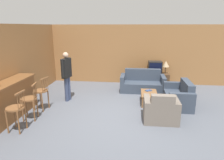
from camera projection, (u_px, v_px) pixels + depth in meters
The scene contains 16 objects.
ground_plane at pixel (113, 116), 5.79m from camera, with size 24.00×24.00×0.00m, color #565B66.
wall_back at pixel (122, 54), 8.94m from camera, with size 9.40×0.08×2.60m.
wall_left at pixel (28, 62), 7.07m from camera, with size 0.08×8.64×2.60m.
bar_counter at pixel (10, 100), 5.56m from camera, with size 0.55×2.09×1.06m.
bar_chair_near at pixel (16, 110), 4.86m from camera, with size 0.46×0.46×1.03m.
bar_chair_mid at pixel (30, 101), 5.48m from camera, with size 0.50×0.50×1.03m.
bar_chair_far at pixel (41, 93), 6.14m from camera, with size 0.52×0.52×1.03m.
couch_far at pixel (142, 84), 7.99m from camera, with size 1.74×0.83×0.86m.
armchair_near at pixel (161, 111), 5.45m from camera, with size 0.92×0.79×0.83m.
loveseat_right at pixel (179, 97), 6.53m from camera, with size 0.77×1.38×0.82m.
coffee_table at pixel (149, 94), 6.70m from camera, with size 0.53×0.90×0.37m.
tv_unit at pixel (154, 79), 8.74m from camera, with size 1.23×0.49×0.54m.
tv at pixel (155, 67), 8.60m from camera, with size 0.58×0.43×0.53m.
book_on_table at pixel (148, 90), 6.87m from camera, with size 0.25×0.22×0.03m.
table_lamp at pixel (166, 64), 8.51m from camera, with size 0.30×0.30×0.56m.
person_by_window at pixel (67, 74), 6.79m from camera, with size 0.25×0.54×1.70m.
Camera 1 is at (0.57, -5.28, 2.54)m, focal length 32.00 mm.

